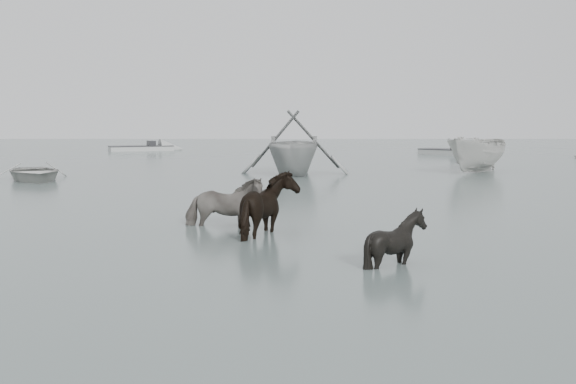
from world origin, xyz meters
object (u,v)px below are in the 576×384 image
Objects in this scene: pony_dark at (271,196)px; rowboat_lead at (34,170)px; pony_pinto at (224,193)px; pony_black at (396,227)px.

pony_dark is 0.41× the size of rowboat_lead.
pony_pinto is 5.51m from pony_black.
pony_black is at bearing -78.76° from rowboat_lead.
rowboat_lead is (-12.07, 16.68, -0.22)m from pony_black.
pony_black is 20.59m from rowboat_lead.
pony_pinto is 1.10× the size of pony_dark.
pony_black is at bearing -149.21° from pony_dark.
pony_dark is 16.76m from rowboat_lead.
pony_dark reaches higher than pony_black.
pony_pinto is at bearing 42.06° from pony_black.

